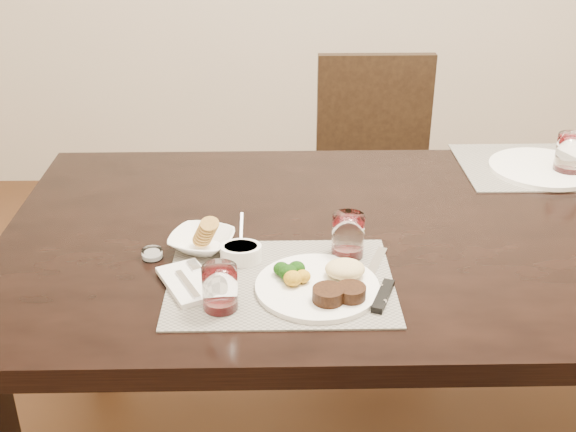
{
  "coord_description": "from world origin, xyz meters",
  "views": [
    {
      "loc": [
        -0.37,
        -1.48,
        1.54
      ],
      "look_at": [
        -0.34,
        -0.07,
        0.82
      ],
      "focal_mm": 45.0,
      "sensor_mm": 36.0,
      "label": 1
    }
  ],
  "objects_px": {
    "chair_far": "(375,169)",
    "wine_glass_near": "(348,238)",
    "steak_knife": "(381,288)",
    "far_plate": "(542,168)",
    "cracker_bowl": "(202,241)",
    "dinner_plate": "(323,284)"
  },
  "relations": [
    {
      "from": "dinner_plate",
      "to": "wine_glass_near",
      "type": "relative_size",
      "value": 2.59
    },
    {
      "from": "chair_far",
      "to": "cracker_bowl",
      "type": "bearing_deg",
      "value": -117.42
    },
    {
      "from": "steak_knife",
      "to": "wine_glass_near",
      "type": "bearing_deg",
      "value": 131.91
    },
    {
      "from": "steak_knife",
      "to": "dinner_plate",
      "type": "bearing_deg",
      "value": -161.35
    },
    {
      "from": "chair_far",
      "to": "wine_glass_near",
      "type": "xyz_separation_m",
      "value": [
        -0.21,
        -1.06,
        0.29
      ]
    },
    {
      "from": "chair_far",
      "to": "far_plate",
      "type": "relative_size",
      "value": 3.15
    },
    {
      "from": "far_plate",
      "to": "wine_glass_near",
      "type": "bearing_deg",
      "value": -141.79
    },
    {
      "from": "steak_knife",
      "to": "far_plate",
      "type": "bearing_deg",
      "value": 69.71
    },
    {
      "from": "steak_knife",
      "to": "far_plate",
      "type": "distance_m",
      "value": 0.8
    },
    {
      "from": "chair_far",
      "to": "dinner_plate",
      "type": "relative_size",
      "value": 3.61
    },
    {
      "from": "chair_far",
      "to": "cracker_bowl",
      "type": "xyz_separation_m",
      "value": [
        -0.53,
        -1.02,
        0.27
      ]
    },
    {
      "from": "far_plate",
      "to": "dinner_plate",
      "type": "bearing_deg",
      "value": -137.22
    },
    {
      "from": "wine_glass_near",
      "to": "far_plate",
      "type": "height_order",
      "value": "wine_glass_near"
    },
    {
      "from": "wine_glass_near",
      "to": "cracker_bowl",
      "type": "bearing_deg",
      "value": 173.06
    },
    {
      "from": "cracker_bowl",
      "to": "wine_glass_near",
      "type": "height_order",
      "value": "wine_glass_near"
    },
    {
      "from": "steak_knife",
      "to": "cracker_bowl",
      "type": "xyz_separation_m",
      "value": [
        -0.37,
        0.18,
        0.01
      ]
    },
    {
      "from": "cracker_bowl",
      "to": "wine_glass_near",
      "type": "relative_size",
      "value": 1.78
    },
    {
      "from": "chair_far",
      "to": "wine_glass_near",
      "type": "height_order",
      "value": "chair_far"
    },
    {
      "from": "cracker_bowl",
      "to": "steak_knife",
      "type": "bearing_deg",
      "value": -25.89
    },
    {
      "from": "steak_knife",
      "to": "wine_glass_near",
      "type": "xyz_separation_m",
      "value": [
        -0.05,
        0.14,
        0.04
      ]
    },
    {
      "from": "cracker_bowl",
      "to": "far_plate",
      "type": "xyz_separation_m",
      "value": [
        0.9,
        0.42,
        -0.01
      ]
    },
    {
      "from": "far_plate",
      "to": "chair_far",
      "type": "bearing_deg",
      "value": 121.39
    }
  ]
}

